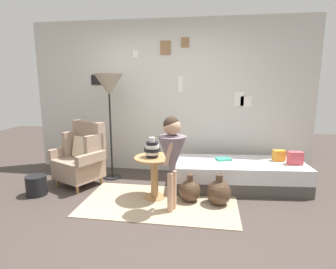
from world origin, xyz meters
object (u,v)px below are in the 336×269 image
object	(u,v)px
book_on_daybed	(223,159)
side_table	(154,169)
vase_striped	(152,149)
demijohn_far	(219,192)
armchair	(82,157)
magazine_basket	(36,185)
daybed	(239,174)
floor_lamp	(109,88)
person_child	(172,151)
demijohn_near	(190,191)

from	to	relation	value
book_on_daybed	side_table	bearing A→B (deg)	-145.97
vase_striped	demijohn_far	bearing A→B (deg)	-4.14
armchair	magazine_basket	size ratio (longest dim) A/B	3.46
armchair	daybed	xyz separation A→B (m)	(2.40, 0.23, -0.24)
book_on_daybed	magazine_basket	world-z (taller)	book_on_daybed
floor_lamp	daybed	bearing A→B (deg)	-2.81
side_table	person_child	distance (m)	0.57
vase_striped	magazine_basket	distance (m)	1.74
armchair	daybed	world-z (taller)	armchair
demijohn_near	person_child	bearing A→B (deg)	-122.69
armchair	demijohn_near	bearing A→B (deg)	-12.81
vase_striped	demijohn_far	xyz separation A→B (m)	(0.89, -0.06, -0.53)
vase_striped	side_table	bearing A→B (deg)	22.87
armchair	demijohn_far	distance (m)	2.14
person_child	demijohn_far	size ratio (longest dim) A/B	2.91
daybed	book_on_daybed	distance (m)	0.33
book_on_daybed	demijohn_near	bearing A→B (deg)	-124.16
daybed	demijohn_near	xyz separation A→B (m)	(-0.70, -0.62, -0.05)
person_child	demijohn_near	bearing A→B (deg)	57.31
daybed	magazine_basket	xyz separation A→B (m)	(-2.86, -0.74, -0.06)
demijohn_near	magazine_basket	distance (m)	2.16
daybed	demijohn_far	distance (m)	0.73
floor_lamp	magazine_basket	xyz separation A→B (m)	(-0.81, -0.84, -1.34)
armchair	magazine_basket	distance (m)	0.74
vase_striped	book_on_daybed	bearing A→B (deg)	33.76
vase_striped	floor_lamp	size ratio (longest dim) A/B	0.16
book_on_daybed	demijohn_far	distance (m)	0.76
armchair	person_child	distance (m)	1.69
demijohn_near	demijohn_far	distance (m)	0.38
demijohn_near	magazine_basket	size ratio (longest dim) A/B	1.34
daybed	demijohn_near	size ratio (longest dim) A/B	5.23
demijohn_near	magazine_basket	xyz separation A→B (m)	(-2.16, -0.12, -0.01)
daybed	demijohn_near	distance (m)	0.93
daybed	vase_striped	xyz separation A→B (m)	(-1.21, -0.59, 0.50)
side_table	magazine_basket	distance (m)	1.70
side_table	demijohn_far	xyz separation A→B (m)	(0.87, -0.08, -0.25)
armchair	floor_lamp	world-z (taller)	floor_lamp
vase_striped	magazine_basket	bearing A→B (deg)	-174.89
book_on_daybed	magazine_basket	size ratio (longest dim) A/B	0.79
vase_striped	demijohn_far	world-z (taller)	vase_striped
vase_striped	book_on_daybed	size ratio (longest dim) A/B	1.23
vase_striped	person_child	bearing A→B (deg)	-46.76
daybed	book_on_daybed	world-z (taller)	book_on_daybed
armchair	magazine_basket	xyz separation A→B (m)	(-0.45, -0.51, -0.30)
person_child	book_on_daybed	bearing A→B (deg)	56.30
demijohn_far	magazine_basket	distance (m)	2.54
person_child	demijohn_near	size ratio (longest dim) A/B	3.15
book_on_daybed	daybed	bearing A→B (deg)	-13.84
side_table	demijohn_far	distance (m)	0.90
armchair	floor_lamp	distance (m)	1.15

